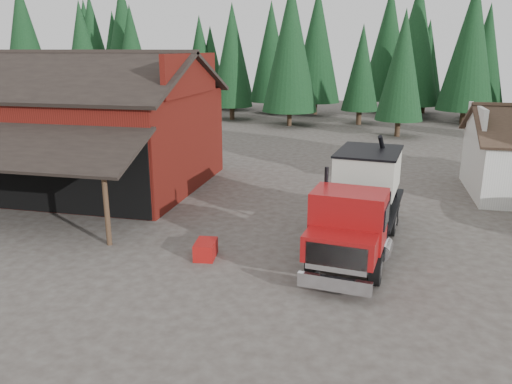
# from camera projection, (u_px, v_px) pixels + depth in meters

# --- Properties ---
(ground) EXTENTS (120.00, 120.00, 0.00)m
(ground) POSITION_uv_depth(u_px,v_px,m) (236.00, 284.00, 15.89)
(ground) COLOR #3F3731
(ground) RESTS_ON ground
(red_barn) EXTENTS (12.80, 13.63, 7.18)m
(red_barn) POSITION_uv_depth(u_px,v_px,m) (87.00, 136.00, 26.82)
(red_barn) COLOR #5F150F
(red_barn) RESTS_ON ground
(conifer_backdrop) EXTENTS (76.00, 16.00, 16.00)m
(conifer_backdrop) POSITION_uv_depth(u_px,v_px,m) (337.00, 116.00, 55.18)
(conifer_backdrop) COLOR black
(conifer_backdrop) RESTS_ON ground
(near_pine_a) EXTENTS (4.40, 4.40, 11.40)m
(near_pine_a) POSITION_uv_depth(u_px,v_px,m) (83.00, 58.00, 45.14)
(near_pine_a) COLOR #382619
(near_pine_a) RESTS_ON ground
(near_pine_b) EXTENTS (3.96, 3.96, 10.40)m
(near_pine_b) POSITION_uv_depth(u_px,v_px,m) (402.00, 65.00, 41.00)
(near_pine_b) COLOR #382619
(near_pine_b) RESTS_ON ground
(near_pine_d) EXTENTS (5.28, 5.28, 13.40)m
(near_pine_d) POSITION_uv_depth(u_px,v_px,m) (291.00, 47.00, 46.53)
(near_pine_d) COLOR #382619
(near_pine_d) RESTS_ON ground
(feed_truck) EXTENTS (3.43, 9.06, 3.99)m
(feed_truck) POSITION_uv_depth(u_px,v_px,m) (361.00, 200.00, 18.33)
(feed_truck) COLOR black
(feed_truck) RESTS_ON ground
(equip_box) EXTENTS (0.83, 1.18, 0.60)m
(equip_box) POSITION_uv_depth(u_px,v_px,m) (206.00, 249.00, 17.85)
(equip_box) COLOR maroon
(equip_box) RESTS_ON ground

